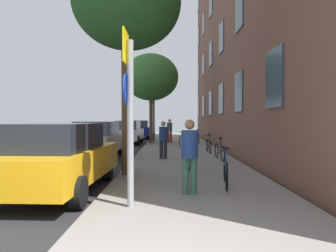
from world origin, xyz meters
name	(u,v)px	position (x,y,z in m)	size (l,w,h in m)	color
ground_plane	(117,149)	(-2.40, 15.00, 0.00)	(41.80, 41.80, 0.00)	#332D28
road_asphalt	(80,149)	(-4.50, 15.00, 0.01)	(7.00, 38.00, 0.01)	#232326
sidewalk	(178,148)	(1.10, 15.00, 0.06)	(4.20, 38.00, 0.12)	gray
building_facade	(225,18)	(3.70, 14.50, 7.31)	(0.56, 27.00, 14.60)	brown
sign_post	(127,106)	(-0.25, 3.24, 1.97)	(0.16, 0.60, 3.20)	gray
traffic_light	(151,108)	(-0.69, 20.01, 2.57)	(0.43, 0.24, 3.58)	black
tree_near	(126,5)	(-0.72, 6.47, 5.02)	(3.12, 3.12, 6.27)	#4C3823
tree_far	(150,77)	(-0.70, 18.37, 4.59)	(3.75, 3.75, 6.08)	brown
bicycle_0	(224,170)	(1.85, 4.99, 0.49)	(0.44, 1.73, 0.95)	black
bicycle_1	(190,158)	(1.21, 7.39, 0.48)	(0.53, 1.56, 0.92)	black
bicycle_2	(218,151)	(2.53, 9.79, 0.47)	(0.42, 1.70, 0.90)	black
bicycle_3	(207,145)	(2.42, 12.19, 0.48)	(0.42, 1.71, 0.91)	black
bicycle_4	(182,141)	(1.33, 14.59, 0.50)	(0.53, 1.61, 0.97)	black
bicycle_5	(196,138)	(2.38, 16.99, 0.50)	(0.48, 1.65, 0.97)	black
pedestrian_0	(188,151)	(0.93, 4.20, 1.03)	(0.50, 0.50, 1.60)	#33594C
pedestrian_1	(162,137)	(0.27, 9.98, 1.00)	(0.38, 0.38, 1.53)	#26262D
pedestrian_2	(168,129)	(0.57, 18.61, 1.05)	(0.45, 0.45, 1.63)	maroon
car_0	(56,157)	(-2.11, 4.76, 0.84)	(2.07, 4.33, 1.62)	orange
car_1	(97,139)	(-2.66, 11.18, 0.84)	(1.92, 4.08, 1.62)	#B7B7BC
car_2	(127,132)	(-2.30, 18.72, 0.84)	(1.80, 4.13, 1.62)	silver
car_3	(138,129)	(-2.06, 24.60, 0.84)	(1.91, 4.02, 1.62)	navy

